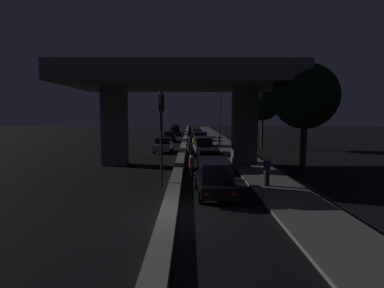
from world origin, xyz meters
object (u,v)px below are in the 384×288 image
object	(u,v)px
car_silver_lead_oncoming	(164,145)
car_black_lead	(214,177)
car_taxi_yellow_fourth	(200,139)
car_dark_green_fifth	(197,136)
traffic_light_left_of_median	(161,122)
pedestrian_on_sidewalk	(267,172)
motorcycle_white_filtering_far	(190,144)
car_black_second_oncoming	(170,136)
car_dark_green_second	(209,158)
motorcycle_black_filtering_near	(191,168)
street_lamp	(217,110)
car_silver_third	(203,145)
car_white_sixth	(198,133)
car_black_third_oncoming	(176,131)
motorcycle_blue_filtering_mid	(189,152)
car_silver_fourth_oncoming	(176,128)

from	to	relation	value
car_silver_lead_oncoming	car_black_lead	bearing A→B (deg)	14.74
car_taxi_yellow_fourth	car_dark_green_fifth	world-z (taller)	car_taxi_yellow_fourth
traffic_light_left_of_median	pedestrian_on_sidewalk	distance (m)	6.48
motorcycle_white_filtering_far	pedestrian_on_sidewalk	xyz separation A→B (m)	(4.28, -19.58, 0.31)
car_black_second_oncoming	car_dark_green_second	bearing A→B (deg)	9.19
car_dark_green_fifth	motorcycle_black_filtering_near	xyz separation A→B (m)	(-0.93, -27.58, -0.09)
car_silver_lead_oncoming	car_dark_green_fifth	bearing A→B (deg)	165.93
traffic_light_left_of_median	pedestrian_on_sidewalk	xyz separation A→B (m)	(5.85, -0.50, -2.75)
pedestrian_on_sidewalk	street_lamp	bearing A→B (deg)	91.94
car_silver_third	car_white_sixth	distance (m)	23.33
car_black_second_oncoming	motorcycle_white_filtering_far	world-z (taller)	car_black_second_oncoming
motorcycle_white_filtering_far	pedestrian_on_sidewalk	world-z (taller)	pedestrian_on_sidewalk
car_black_second_oncoming	pedestrian_on_sidewalk	distance (m)	30.58
car_dark_green_second	car_black_second_oncoming	size ratio (longest dim) A/B	1.03
street_lamp	car_black_lead	xyz separation A→B (m)	(-2.23, -24.20, -3.76)
motorcycle_black_filtering_near	motorcycle_white_filtering_far	world-z (taller)	motorcycle_black_filtering_near
car_black_lead	car_dark_green_second	distance (m)	7.40
car_black_third_oncoming	pedestrian_on_sidewalk	size ratio (longest dim) A/B	2.75
motorcycle_blue_filtering_mid	motorcycle_white_filtering_far	distance (m)	7.74
car_black_third_oncoming	motorcycle_blue_filtering_mid	xyz separation A→B (m)	(2.75, -31.30, -0.38)
car_dark_green_second	car_silver_lead_oncoming	distance (m)	11.17
car_black_lead	car_silver_fourth_oncoming	world-z (taller)	car_silver_fourth_oncoming
car_dark_green_second	car_black_third_oncoming	bearing A→B (deg)	8.11
car_dark_green_second	traffic_light_left_of_median	bearing A→B (deg)	152.70
car_dark_green_second	car_black_lead	bearing A→B (deg)	179.84
traffic_light_left_of_median	motorcycle_black_filtering_near	xyz separation A→B (m)	(1.69, 2.40, -3.04)
car_dark_green_second	motorcycle_blue_filtering_mid	size ratio (longest dim) A/B	2.51
car_dark_green_second	motorcycle_white_filtering_far	bearing A→B (deg)	7.74
traffic_light_left_of_median	car_black_second_oncoming	size ratio (longest dim) A/B	1.22
pedestrian_on_sidewalk	car_dark_green_second	bearing A→B (deg)	114.81
car_black_lead	car_black_third_oncoming	distance (m)	44.68
car_black_lead	car_dark_green_second	bearing A→B (deg)	-3.64
car_black_lead	car_dark_green_fifth	distance (m)	31.83
traffic_light_left_of_median	motorcycle_black_filtering_near	size ratio (longest dim) A/B	2.95
car_black_second_oncoming	car_taxi_yellow_fourth	bearing A→B (deg)	28.93
car_taxi_yellow_fourth	car_black_third_oncoming	bearing A→B (deg)	9.62
motorcycle_white_filtering_far	street_lamp	bearing A→B (deg)	-50.68
car_black_third_oncoming	motorcycle_black_filtering_near	xyz separation A→B (m)	(2.96, -40.24, -0.35)
traffic_light_left_of_median	car_dark_green_second	xyz separation A→B (m)	(3.05, 5.55, -2.88)
car_black_lead	car_silver_third	world-z (taller)	car_silver_third
car_black_second_oncoming	pedestrian_on_sidewalk	size ratio (longest dim) A/B	2.82
car_silver_third	car_silver_lead_oncoming	distance (m)	4.73
car_silver_third	motorcycle_black_filtering_near	bearing A→B (deg)	171.10
car_dark_green_second	street_lamp	bearing A→B (deg)	-5.40
car_black_third_oncoming	car_dark_green_fifth	bearing A→B (deg)	16.92
traffic_light_left_of_median	car_dark_green_fifth	bearing A→B (deg)	85.00
car_black_third_oncoming	pedestrian_on_sidewalk	bearing A→B (deg)	9.20
motorcycle_black_filtering_near	car_silver_lead_oncoming	bearing A→B (deg)	10.15
car_black_lead	motorcycle_white_filtering_far	distance (m)	20.97
car_dark_green_second	car_silver_fourth_oncoming	size ratio (longest dim) A/B	1.07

